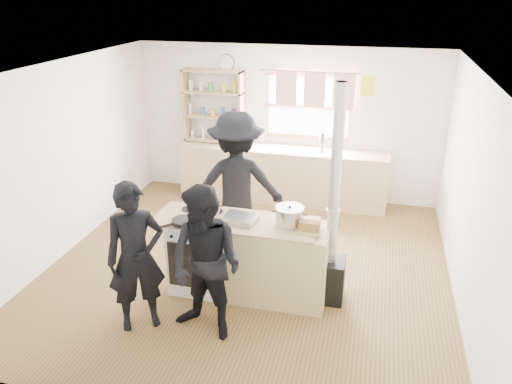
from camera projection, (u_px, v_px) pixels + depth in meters
The scene contains 14 objects.
ground at pixel (249, 267), 6.44m from camera, with size 5.00×5.00×0.01m, color brown.
back_counter at pixel (282, 175), 8.25m from camera, with size 3.40×0.55×0.90m, color tan.
shelving_unit at pixel (214, 106), 8.21m from camera, with size 1.00×0.28×1.20m.
thermos at pixel (323, 143), 7.88m from camera, with size 0.10×0.10×0.29m, color silver.
cooking_island at pixel (248, 258), 5.73m from camera, with size 1.97×0.64×0.93m.
skillet_greens at pixel (183, 221), 5.49m from camera, with size 0.37×0.37×0.05m.
roast_tray at pixel (240, 219), 5.53m from camera, with size 0.41×0.33×0.07m.
stockpot_stove at pixel (209, 207), 5.70m from camera, with size 0.24×0.24×0.20m.
stockpot_counter at pixel (290, 216), 5.43m from camera, with size 0.32×0.32×0.23m.
bread_board at pixel (309, 228), 5.30m from camera, with size 0.28×0.21×0.12m.
flue_heater at pixel (331, 249), 5.55m from camera, with size 0.35×0.35×2.50m.
person_near_left at pixel (136, 258), 5.05m from camera, with size 0.59×0.39×1.62m, color black.
person_near_right at pixel (206, 264), 4.92m from camera, with size 0.79×0.62×1.63m, color black.
person_far at pixel (237, 185), 6.47m from camera, with size 1.24×0.72×1.93m, color black.
Camera 1 is at (1.43, -5.37, 3.38)m, focal length 35.00 mm.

